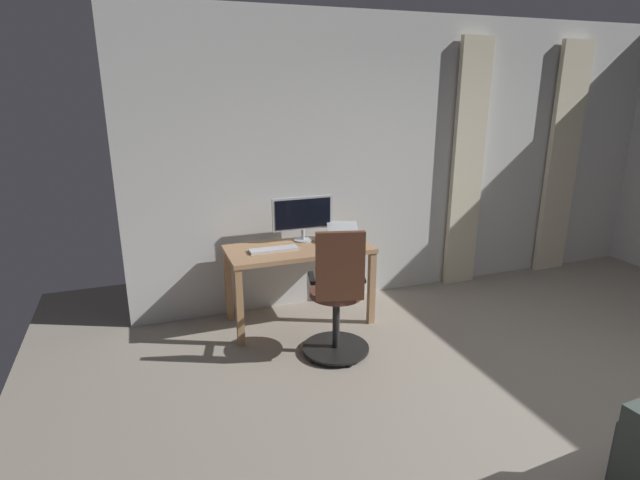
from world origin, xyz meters
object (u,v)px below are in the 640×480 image
(computer_keyboard, at_px, (274,250))
(computer_monitor, at_px, (303,215))
(computer_mouse, at_px, (322,250))
(desk, at_px, (299,258))
(laptop, at_px, (343,237))
(office_chair, at_px, (337,299))

(computer_keyboard, bearing_deg, computer_monitor, -148.00)
(computer_keyboard, bearing_deg, computer_mouse, 155.04)
(desk, distance_m, laptop, 0.46)
(desk, xyz_separation_m, computer_keyboard, (0.25, 0.03, 0.12))
(desk, distance_m, computer_mouse, 0.29)
(computer_monitor, bearing_deg, computer_mouse, 96.71)
(computer_keyboard, xyz_separation_m, laptop, (-0.67, -0.02, 0.04))
(computer_monitor, height_order, computer_keyboard, computer_monitor)
(computer_monitor, bearing_deg, computer_keyboard, 32.00)
(desk, height_order, office_chair, office_chair)
(desk, relative_size, office_chair, 1.18)
(office_chair, bearing_deg, laptop, 78.95)
(office_chair, height_order, computer_monitor, computer_monitor)
(computer_mouse, bearing_deg, office_chair, 83.16)
(computer_keyboard, bearing_deg, office_chair, 115.14)
(office_chair, distance_m, laptop, 0.85)
(office_chair, bearing_deg, desk, 110.96)
(office_chair, height_order, computer_mouse, office_chair)
(laptop, height_order, computer_mouse, laptop)
(laptop, distance_m, computer_mouse, 0.35)
(office_chair, relative_size, computer_keyboard, 2.57)
(desk, distance_m, office_chair, 0.75)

